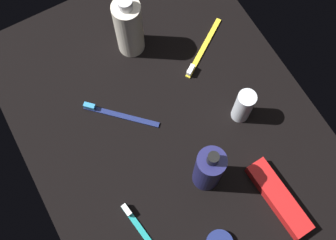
% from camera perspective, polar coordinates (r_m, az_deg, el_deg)
% --- Properties ---
extents(ground_plane, '(0.84, 0.64, 0.01)m').
position_cam_1_polar(ground_plane, '(0.96, 0.00, -0.72)').
color(ground_plane, black).
extents(lotion_bottle, '(0.06, 0.06, 0.18)m').
position_cam_1_polar(lotion_bottle, '(0.85, 5.56, -6.73)').
color(lotion_bottle, navy).
rests_on(lotion_bottle, ground_plane).
extents(bodywash_bottle, '(0.06, 0.06, 0.18)m').
position_cam_1_polar(bodywash_bottle, '(0.98, -5.37, 12.48)').
color(bodywash_bottle, silver).
rests_on(bodywash_bottle, ground_plane).
extents(deodorant_stick, '(0.04, 0.04, 0.10)m').
position_cam_1_polar(deodorant_stick, '(0.93, 10.23, 1.86)').
color(deodorant_stick, silver).
rests_on(deodorant_stick, ground_plane).
extents(toothbrush_navy, '(0.13, 0.14, 0.02)m').
position_cam_1_polar(toothbrush_navy, '(0.97, -7.03, 0.82)').
color(toothbrush_navy, navy).
rests_on(toothbrush_navy, ground_plane).
extents(toothbrush_teal, '(0.18, 0.04, 0.02)m').
position_cam_1_polar(toothbrush_teal, '(0.90, -3.19, -15.42)').
color(toothbrush_teal, teal).
rests_on(toothbrush_teal, ground_plane).
extents(toothbrush_yellow, '(0.11, 0.16, 0.02)m').
position_cam_1_polar(toothbrush_yellow, '(1.03, 4.64, 9.44)').
color(toothbrush_yellow, yellow).
rests_on(toothbrush_yellow, ground_plane).
extents(toothpaste_box_red, '(0.18, 0.05, 0.03)m').
position_cam_1_polar(toothpaste_box_red, '(0.93, 14.82, -10.23)').
color(toothpaste_box_red, red).
rests_on(toothpaste_box_red, ground_plane).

